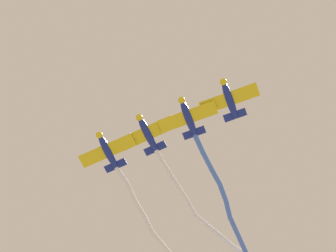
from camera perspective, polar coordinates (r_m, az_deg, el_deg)
The scene contains 7 objects.
airplane_lead at distance 80.16m, azimuth -5.81°, elevation -2.36°, with size 7.31×6.45×1.99m.
smoke_trail_lead at distance 85.22m, azimuth -1.51°, elevation -9.55°, with size 12.00×17.78×1.96m.
airplane_left_wing at distance 79.25m, azimuth -1.98°, elevation -0.69°, with size 7.35×6.43×1.99m.
smoke_trail_left_wing at distance 86.78m, azimuth 4.10°, elevation -9.02°, with size 12.00×25.62×4.54m.
airplane_right_wing at distance 78.20m, azimuth 1.93°, elevation 0.88°, with size 7.05×6.67×1.99m.
smoke_trail_right_wing at distance 83.50m, azimuth 5.48°, elevation -7.27°, with size 14.55×17.16×1.33m.
airplane_slot at distance 78.16m, azimuth 5.88°, elevation 2.60°, with size 7.02×6.70×1.99m.
Camera 1 is at (-21.43, 16.86, 1.93)m, focal length 63.69 mm.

